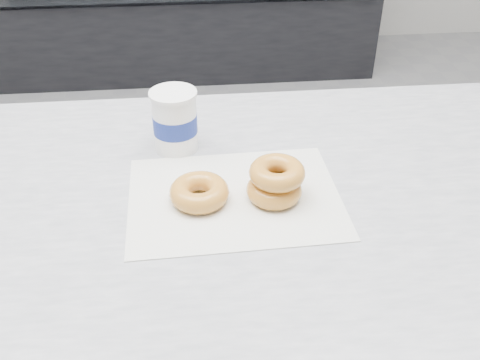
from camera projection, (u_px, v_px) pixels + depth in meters
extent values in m
plane|color=gray|center=(188.00, 303.00, 1.86)|extent=(5.00, 5.00, 0.00)
cube|color=#BBBBC0|center=(165.00, 212.00, 0.87)|extent=(3.06, 0.76, 0.04)
cube|color=black|center=(179.00, 28.00, 3.43)|extent=(2.40, 0.70, 0.50)
cube|color=silver|center=(234.00, 197.00, 0.87)|extent=(0.35, 0.27, 0.00)
torus|color=gold|center=(199.00, 192.00, 0.85)|extent=(0.11, 0.11, 0.03)
torus|color=gold|center=(274.00, 190.00, 0.85)|extent=(0.09, 0.09, 0.03)
torus|color=gold|center=(277.00, 173.00, 0.84)|extent=(0.12, 0.12, 0.03)
cylinder|color=white|center=(175.00, 121.00, 0.96)|extent=(0.10, 0.10, 0.11)
cylinder|color=white|center=(173.00, 93.00, 0.93)|extent=(0.08, 0.08, 0.01)
cylinder|color=navy|center=(175.00, 123.00, 0.96)|extent=(0.10, 0.10, 0.03)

